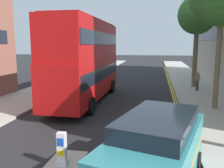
{
  "coord_description": "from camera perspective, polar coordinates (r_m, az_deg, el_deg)",
  "views": [
    {
      "loc": [
        2.94,
        -2.1,
        3.99
      ],
      "look_at": [
        0.5,
        11.0,
        1.8
      ],
      "focal_mm": 38.59,
      "sensor_mm": 36.0,
      "label": 1
    }
  ],
  "objects": [
    {
      "name": "sidewalk_right",
      "position": [
        18.85,
        21.23,
        -3.31
      ],
      "size": [
        4.0,
        80.0,
        0.14
      ],
      "primitive_type": "cube",
      "color": "#ADA89E",
      "rests_on": "ground"
    },
    {
      "name": "sidewalk_left",
      "position": [
        20.79,
        -16.68,
        -1.93
      ],
      "size": [
        4.0,
        80.0,
        0.14
      ],
      "primitive_type": "cube",
      "color": "#ADA89E",
      "rests_on": "ground"
    },
    {
      "name": "kerb_line_outer",
      "position": [
        16.65,
        15.33,
        -4.86
      ],
      "size": [
        0.1,
        56.0,
        0.01
      ],
      "primitive_type": "cube",
      "color": "yellow",
      "rests_on": "ground"
    },
    {
      "name": "kerb_line_inner",
      "position": [
        16.63,
        14.78,
        -4.85
      ],
      "size": [
        0.1,
        56.0,
        0.01
      ],
      "primitive_type": "cube",
      "color": "yellow",
      "rests_on": "ground"
    },
    {
      "name": "traffic_island",
      "position": [
        8.49,
        -11.66,
        -18.54
      ],
      "size": [
        1.1,
        2.2,
        0.1
      ],
      "primitive_type": "cube",
      "color": "#ADA89E",
      "rests_on": "ground"
    },
    {
      "name": "keep_left_bollard",
      "position": [
        8.24,
        -11.79,
        -15.1
      ],
      "size": [
        0.36,
        0.28,
        1.11
      ],
      "color": "silver",
      "rests_on": "traffic_island"
    },
    {
      "name": "double_decker_bus_away",
      "position": [
        17.04,
        -6.16,
        6.05
      ],
      "size": [
        2.8,
        10.81,
        5.64
      ],
      "color": "#B20F0F",
      "rests_on": "ground"
    },
    {
      "name": "taxi_minivan",
      "position": [
        6.8,
        10.15,
        -16.25
      ],
      "size": [
        3.09,
        5.14,
        2.12
      ],
      "color": "teal",
      "rests_on": "ground"
    },
    {
      "name": "pedestrian_far",
      "position": [
        21.38,
        19.59,
        0.71
      ],
      "size": [
        0.34,
        0.22,
        1.62
      ],
      "color": "#2D2D38",
      "rests_on": "sidewalk_right"
    },
    {
      "name": "street_tree_far",
      "position": [
        23.4,
        19.57,
        15.0
      ],
      "size": [
        3.45,
        3.45,
        8.18
      ],
      "color": "#6B6047",
      "rests_on": "sidewalk_right"
    }
  ]
}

